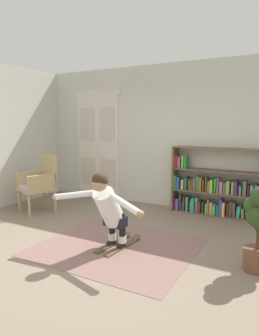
{
  "coord_description": "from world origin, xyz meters",
  "views": [
    {
      "loc": [
        2.27,
        -3.29,
        1.73
      ],
      "look_at": [
        0.08,
        0.72,
        1.05
      ],
      "focal_mm": 32.62,
      "sensor_mm": 36.0,
      "label": 1
    }
  ],
  "objects": [
    {
      "name": "person_skier",
      "position": [
        0.13,
        0.02,
        0.64
      ],
      "size": [
        1.48,
        0.7,
        1.03
      ],
      "color": "white",
      "rests_on": "skis_pair"
    },
    {
      "name": "rug",
      "position": [
        0.15,
        0.22,
        0.0
      ],
      "size": [
        2.13,
        1.88,
        0.01
      ],
      "primitive_type": "cube",
      "color": "#7F5E57",
      "rests_on": "ground"
    },
    {
      "name": "back_wall",
      "position": [
        0.0,
        2.6,
        1.45
      ],
      "size": [
        6.0,
        0.1,
        2.9
      ],
      "primitive_type": "cube",
      "color": "beige",
      "rests_on": "ground"
    },
    {
      "name": "wicker_chair",
      "position": [
        -2.1,
        1.03,
        0.58
      ],
      "size": [
        0.78,
        0.78,
        1.1
      ],
      "color": "tan",
      "rests_on": "ground"
    },
    {
      "name": "bookshelf",
      "position": [
        1.04,
        2.39,
        0.47
      ],
      "size": [
        1.78,
        0.3,
        1.28
      ],
      "color": "brown",
      "rests_on": "ground"
    },
    {
      "name": "ground_plane",
      "position": [
        0.0,
        0.0,
        0.0
      ],
      "size": [
        7.2,
        7.2,
        0.0
      ],
      "primitive_type": "plane",
      "color": "#7E6D5B"
    },
    {
      "name": "skis_pair",
      "position": [
        0.15,
        0.25,
        0.02
      ],
      "size": [
        0.35,
        0.79,
        0.07
      ],
      "color": "brown",
      "rests_on": "rug"
    },
    {
      "name": "double_door",
      "position": [
        -1.75,
        2.54,
        1.23
      ],
      "size": [
        1.22,
        0.05,
        2.45
      ],
      "color": "beige",
      "rests_on": "ground"
    }
  ]
}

